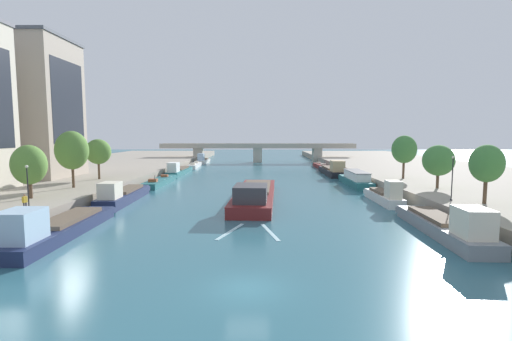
% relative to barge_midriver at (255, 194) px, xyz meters
% --- Properties ---
extents(ground_plane, '(400.00, 400.00, 0.00)m').
position_rel_barge_midriver_xyz_m(ground_plane, '(-0.06, -27.77, -0.98)').
color(ground_plane, '#2D6070').
extents(quay_left, '(36.00, 170.00, 1.81)m').
position_rel_barge_midriver_xyz_m(quay_left, '(-37.19, 27.23, -0.08)').
color(quay_left, gray).
rests_on(quay_left, ground).
extents(quay_right, '(36.00, 170.00, 1.81)m').
position_rel_barge_midriver_xyz_m(quay_right, '(37.06, 27.23, -0.08)').
color(quay_right, gray).
rests_on(quay_right, ground).
extents(barge_midriver, '(6.14, 24.98, 3.19)m').
position_rel_barge_midriver_xyz_m(barge_midriver, '(0.00, 0.00, 0.00)').
color(barge_midriver, maroon).
rests_on(barge_midriver, ground).
extents(wake_behind_barge, '(5.59, 6.04, 0.03)m').
position_rel_barge_midriver_xyz_m(wake_behind_barge, '(-0.23, -15.33, -0.97)').
color(wake_behind_barge, '#A0CCD6').
rests_on(wake_behind_barge, ground).
extents(moored_boat_left_far, '(3.56, 16.59, 3.40)m').
position_rel_barge_midriver_xyz_m(moored_boat_left_far, '(-16.78, -17.70, -0.00)').
color(moored_boat_left_far, '#1E284C').
rests_on(moored_boat_left_far, ground).
extents(moored_boat_left_upstream, '(3.20, 15.10, 3.20)m').
position_rel_barge_midriver_xyz_m(moored_boat_left_upstream, '(-17.33, -0.73, -0.01)').
color(moored_boat_left_upstream, '#1E284C').
rests_on(moored_boat_left_upstream, ground).
extents(moored_boat_left_end, '(2.66, 15.50, 2.08)m').
position_rel_barge_midriver_xyz_m(moored_boat_left_end, '(-17.22, 16.99, -0.47)').
color(moored_boat_left_end, '#23666B').
rests_on(moored_boat_left_end, ground).
extents(moored_boat_left_lone, '(2.95, 16.46, 3.05)m').
position_rel_barge_midriver_xyz_m(moored_boat_left_lone, '(-17.35, 32.64, -0.08)').
color(moored_boat_left_lone, '#23666B').
rests_on(moored_boat_left_lone, ground).
extents(moored_boat_left_gap_after, '(2.50, 13.63, 2.09)m').
position_rel_barge_midriver_xyz_m(moored_boat_left_gap_after, '(-17.03, 51.50, -0.46)').
color(moored_boat_left_gap_after, silver).
rests_on(moored_boat_left_gap_after, ground).
extents(moored_boat_left_downstream, '(2.75, 11.94, 3.23)m').
position_rel_barge_midriver_xyz_m(moored_boat_left_downstream, '(-16.84, 64.44, -0.04)').
color(moored_boat_left_downstream, silver).
rests_on(moored_boat_left_downstream, ground).
extents(moored_boat_right_downstream, '(3.44, 15.66, 3.37)m').
position_rel_barge_midriver_xyz_m(moored_boat_right_downstream, '(16.86, -16.61, -0.00)').
color(moored_boat_right_downstream, gray).
rests_on(moored_boat_right_downstream, ground).
extents(moored_boat_right_far, '(2.18, 11.01, 3.27)m').
position_rel_barge_midriver_xyz_m(moored_boat_right_far, '(16.86, -0.89, -0.03)').
color(moored_boat_right_far, silver).
rests_on(moored_boat_right_far, ground).
extents(moored_boat_right_midway, '(3.20, 14.96, 2.62)m').
position_rel_barge_midriver_xyz_m(moored_boat_right_midway, '(17.37, 15.60, 0.11)').
color(moored_boat_right_midway, '#23666B').
rests_on(moored_boat_right_midway, ground).
extents(moored_boat_right_near, '(3.49, 16.90, 3.48)m').
position_rel_barge_midriver_xyz_m(moored_boat_right_near, '(16.72, 32.45, 0.03)').
color(moored_boat_right_near, black).
rests_on(moored_boat_right_near, ground).
extents(moored_boat_right_second, '(2.44, 12.57, 2.12)m').
position_rel_barge_midriver_xyz_m(moored_boat_right_second, '(16.76, 49.28, -0.45)').
color(moored_boat_right_second, maroon).
rests_on(moored_boat_right_second, ground).
extents(tree_left_by_lamp, '(3.65, 3.65, 5.92)m').
position_rel_barge_midriver_xyz_m(tree_left_by_lamp, '(-24.73, -8.23, 4.56)').
color(tree_left_by_lamp, brown).
rests_on(tree_left_by_lamp, quay_left).
extents(tree_left_second, '(4.19, 4.19, 7.52)m').
position_rel_barge_midriver_xyz_m(tree_left_second, '(-24.22, 0.12, 5.79)').
color(tree_left_second, brown).
rests_on(tree_left_second, quay_left).
extents(tree_left_midway, '(3.88, 3.88, 6.33)m').
position_rel_barge_midriver_xyz_m(tree_left_midway, '(-24.89, 9.54, 5.17)').
color(tree_left_midway, brown).
rests_on(tree_left_midway, quay_left).
extents(tree_right_by_lamp, '(3.25, 3.25, 6.04)m').
position_rel_barge_midriver_xyz_m(tree_right_by_lamp, '(23.64, -10.87, 4.93)').
color(tree_right_by_lamp, brown).
rests_on(tree_right_by_lamp, quay_right).
extents(tree_right_midway, '(3.98, 3.98, 5.70)m').
position_rel_barge_midriver_xyz_m(tree_right_midway, '(24.03, -0.03, 4.50)').
color(tree_right_midway, brown).
rests_on(tree_right_midway, quay_right).
extents(tree_right_nearest, '(3.87, 3.87, 6.92)m').
position_rel_barge_midriver_xyz_m(tree_right_nearest, '(23.76, 10.85, 5.51)').
color(tree_right_nearest, brown).
rests_on(tree_right_nearest, quay_right).
extents(lamppost_left_bank, '(0.28, 0.28, 4.24)m').
position_rel_barge_midriver_xyz_m(lamppost_left_bank, '(-20.86, -14.71, 3.17)').
color(lamppost_left_bank, black).
rests_on(lamppost_left_bank, quay_left).
extents(lamppost_right_bank, '(0.28, 0.28, 4.79)m').
position_rel_barge_midriver_xyz_m(lamppost_right_bank, '(21.11, -9.22, 3.46)').
color(lamppost_right_bank, black).
rests_on(lamppost_right_bank, quay_right).
extents(building_left_tall, '(13.48, 12.70, 22.92)m').
position_rel_barge_midriver_xyz_m(building_left_tall, '(-37.60, 13.02, 12.30)').
color(building_left_tall, '#A89989').
rests_on(building_left_tall, quay_left).
extents(bridge_far, '(62.25, 4.40, 6.02)m').
position_rel_barge_midriver_xyz_m(bridge_far, '(-0.06, 70.14, 2.87)').
color(bridge_far, '#ADA899').
rests_on(bridge_far, ground).
extents(person_on_quay, '(0.31, 0.50, 1.62)m').
position_rel_barge_midriver_xyz_m(person_on_quay, '(-20.87, -15.26, 1.76)').
color(person_on_quay, '#2D2D38').
rests_on(person_on_quay, quay_left).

